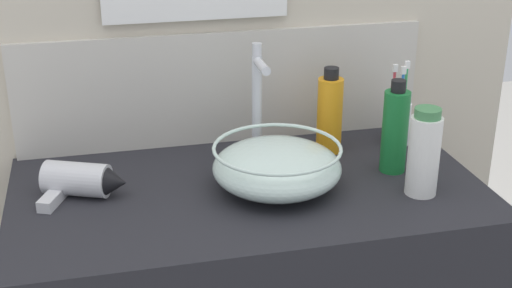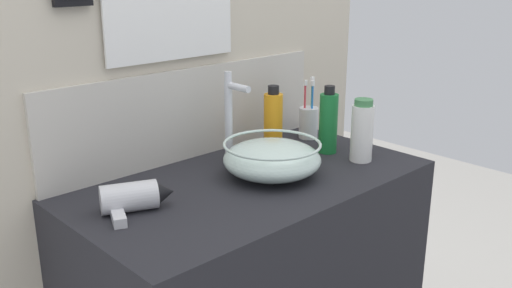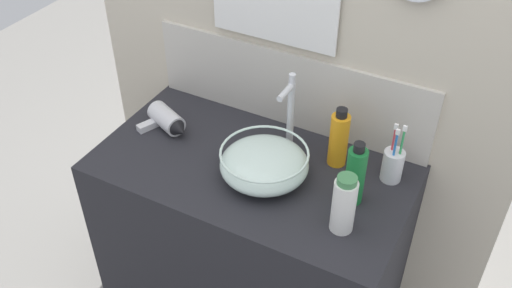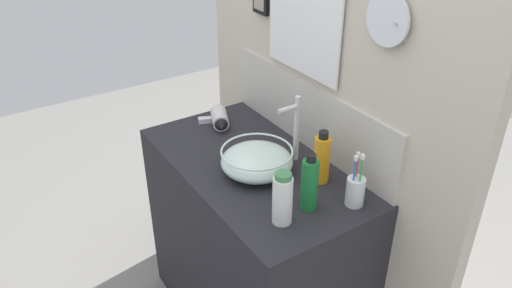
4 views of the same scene
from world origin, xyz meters
name	(u,v)px [view 1 (image 1 of 4)]	position (x,y,z in m)	size (l,w,h in m)	color
back_panel	(219,10)	(0.00, 0.31, 1.22)	(1.54, 0.10, 2.44)	beige
glass_bowl_sink	(277,166)	(0.06, -0.02, 0.95)	(0.28, 0.28, 0.10)	silver
faucet	(258,95)	(0.06, 0.15, 1.05)	(0.02, 0.10, 0.28)	silver
hair_drier	(82,181)	(-0.35, 0.04, 0.93)	(0.20, 0.14, 0.07)	silver
toothbrush_cup	(397,122)	(0.41, 0.15, 0.95)	(0.07, 0.07, 0.21)	silver
soap_dispenser	(395,130)	(0.34, 0.01, 1.00)	(0.06, 0.06, 0.22)	#197233
shampoo_bottle	(330,114)	(0.23, 0.15, 0.99)	(0.06, 0.06, 0.21)	orange
lotion_bottle	(424,153)	(0.35, -0.11, 0.99)	(0.07, 0.07, 0.19)	white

